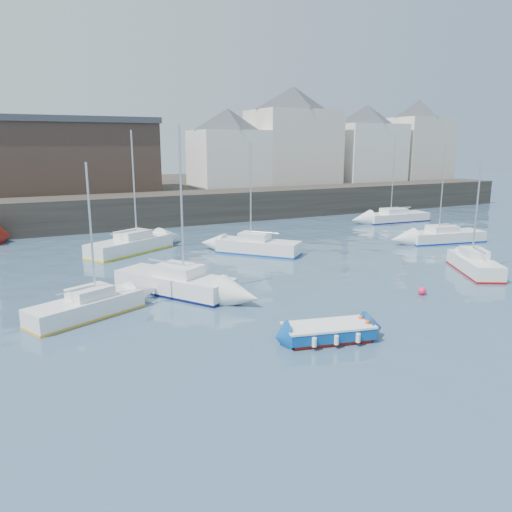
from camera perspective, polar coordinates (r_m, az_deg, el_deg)
name	(u,v)px	position (r m, az deg, el deg)	size (l,w,h in m)	color
water	(399,359)	(19.63, 16.07, -11.27)	(220.00, 220.00, 0.00)	#2D4760
quay_wall	(152,210)	(50.02, -11.84, 5.22)	(90.00, 5.00, 3.00)	#28231E
land_strip	(115,194)	(67.50, -15.77, 6.81)	(90.00, 32.00, 2.80)	#28231E
bldg_east_a	(293,135)	(63.88, 4.24, 13.60)	(13.36, 13.36, 11.80)	beige
bldg_east_b	(366,143)	(69.71, 12.44, 12.50)	(11.88, 11.88, 9.95)	white
bldg_east_c	(417,139)	(75.65, 17.93, 12.57)	(11.14, 11.14, 10.95)	beige
bldg_east_d	(228,147)	(59.36, -3.21, 12.29)	(11.14, 11.14, 8.95)	white
warehouse	(73,155)	(56.42, -20.21, 10.76)	(16.40, 10.40, 7.60)	#3D2D26
blue_dinghy	(328,331)	(20.63, 8.24, -8.53)	(3.88, 2.30, 0.69)	maroon
sailboat_a	(87,307)	(24.33, -18.78, -5.49)	(5.63, 3.81, 7.02)	white
sailboat_b	(175,282)	(27.03, -9.26, -2.99)	(5.47, 6.90, 8.74)	white
sailboat_c	(474,264)	(33.64, 23.70, -0.86)	(4.03, 5.45, 6.96)	white
sailboat_d	(445,236)	(43.18, 20.75, 2.15)	(6.69, 3.15, 8.20)	white
sailboat_f	(258,246)	(36.11, 0.22, 1.14)	(5.46, 5.83, 7.88)	white
sailboat_g	(396,217)	(53.11, 15.68, 4.35)	(7.04, 2.67, 8.74)	white
sailboat_h	(131,245)	(37.66, -14.14, 1.25)	(6.97, 5.28, 8.75)	white
buoy_near	(329,332)	(21.65, 8.32, -8.58)	(0.35, 0.35, 0.35)	#FF2153
buoy_mid	(422,295)	(27.90, 18.43, -4.21)	(0.44, 0.44, 0.44)	#FF2153
buoy_far	(125,278)	(30.59, -14.73, -2.50)	(0.45, 0.45, 0.45)	#FF2153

